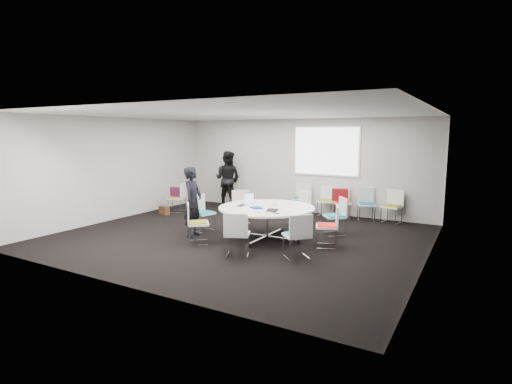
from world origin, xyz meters
The scene contains 31 objects.
room_shell centered at (0.09, 0.00, 1.40)m, with size 8.08×7.08×2.88m.
conference_table centered at (0.64, 0.11, 0.53)m, with size 2.15×2.15×0.73m.
projection_screen centered at (0.80, 3.46, 1.85)m, with size 1.90×0.03×1.35m, color white.
chair_ring_a centered at (2.06, 0.15, 0.28)m, with size 0.58×0.59×0.88m.
chair_ring_b centered at (1.87, 1.21, 0.28)m, with size 0.64×0.64×0.88m.
chair_ring_c centered at (0.74, 1.74, 0.28)m, with size 0.60×0.59×0.88m.
chair_ring_d centered at (-0.62, 1.07, 0.28)m, with size 0.64×0.64×0.88m.
chair_ring_e centered at (-1.04, -0.03, 0.28)m, with size 0.54×0.54×0.88m.
chair_ring_f centered at (-0.47, -0.98, 0.28)m, with size 0.64×0.64×0.88m.
chair_ring_g centered at (0.77, -1.34, 0.28)m, with size 0.60×0.60×0.88m.
chair_ring_h centered at (1.82, -0.87, 0.28)m, with size 0.64×0.64×0.88m.
chair_back_a centered at (0.19, 3.17, 0.28)m, with size 0.51×0.50×0.88m.
chair_back_b centered at (0.96, 3.15, 0.28)m, with size 0.48×0.47×0.88m.
chair_back_c centered at (1.43, 3.12, 0.28)m, with size 0.60×0.59×0.88m.
chair_back_d centered at (2.10, 3.16, 0.28)m, with size 0.60×0.59×0.88m.
chair_back_e centered at (2.78, 3.17, 0.28)m, with size 0.55×0.54×0.88m.
chair_spare_left centered at (-3.18, 1.50, 0.28)m, with size 0.59×0.59×0.88m.
chair_person_back centered at (-2.32, 3.16, 0.28)m, with size 0.49×0.48×0.88m.
person_main centered at (-0.93, -0.54, 0.81)m, with size 0.59×0.39×1.62m, color black.
person_back centered at (-2.33, 3.00, 0.90)m, with size 0.88×0.68×1.81m, color black.
laptop centered at (0.10, -0.01, 0.74)m, with size 0.32×0.21×0.03m, color #333338.
laptop_lid centered at (0.12, 0.21, 0.86)m, with size 0.30×0.02×0.22m, color silver.
notebook_black centered at (0.95, -0.20, 0.74)m, with size 0.22×0.30×0.02m, color black.
tablet_folio centered at (0.51, -0.14, 0.74)m, with size 0.26×0.20×0.03m, color navy.
papers_right centered at (1.19, 0.41, 0.73)m, with size 0.30×0.21×0.00m, color white.
papers_front centered at (1.28, 0.06, 0.73)m, with size 0.30×0.21×0.00m, color white.
cup centered at (0.72, 0.35, 0.78)m, with size 0.08×0.08×0.09m, color white.
phone centered at (1.14, -0.43, 0.73)m, with size 0.14×0.07×0.01m, color black.
maroon_bag centered at (-3.19, 1.50, 0.62)m, with size 0.40×0.14×0.28m, color #56163A.
brown_bag centered at (-3.28, 1.04, 0.12)m, with size 0.36×0.16×0.24m, color #452916.
red_jacket centered at (1.44, 2.90, 0.70)m, with size 0.44×0.10×0.35m, color #AC151F.
Camera 1 is at (4.78, -7.66, 2.36)m, focal length 28.00 mm.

